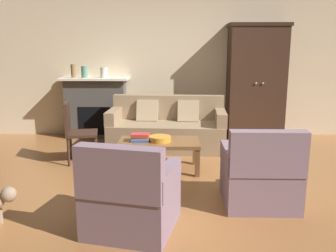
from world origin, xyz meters
The scene contains 14 objects.
ground_plane centered at (0.00, 0.00, 0.00)m, with size 9.60×9.60×0.00m, color #9E6638.
back_wall centered at (0.00, 2.55, 1.40)m, with size 7.20×0.10×2.80m, color beige.
fireplace centered at (-1.55, 2.30, 0.57)m, with size 1.26×0.48×1.12m.
armoire centered at (1.40, 2.22, 1.04)m, with size 1.06×0.57×2.08m.
couch centered at (-0.20, 1.53, 0.32)m, with size 1.97×0.97×0.86m.
coffee_table centered at (-0.30, 0.39, 0.37)m, with size 1.10×0.60×0.42m.
fruit_bowl centered at (-0.29, 0.36, 0.46)m, with size 0.30×0.30×0.07m, color orange.
book_stack centered at (-0.55, 0.35, 0.48)m, with size 0.26×0.19×0.11m.
mantel_vase_bronze centered at (-1.93, 2.28, 1.24)m, with size 0.09×0.09×0.24m, color olive.
mantel_vase_jade centered at (-1.73, 2.28, 1.22)m, with size 0.11×0.11×0.21m, color slate.
mantel_vase_cream centered at (-1.37, 2.28, 1.21)m, with size 0.14×0.14×0.19m, color beige.
armchair_near_left centered at (-0.51, -1.32, 0.32)m, with size 0.92×0.93×0.88m.
armchair_near_right centered at (0.82, -0.73, 0.32)m, with size 0.79×0.78×0.88m.
side_chair_wooden centered at (-1.54, 0.74, 0.51)m, with size 0.51×0.51×0.90m.
Camera 1 is at (-0.14, -4.46, 1.69)m, focal length 39.18 mm.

